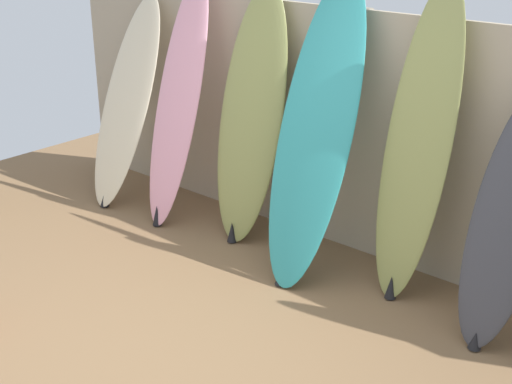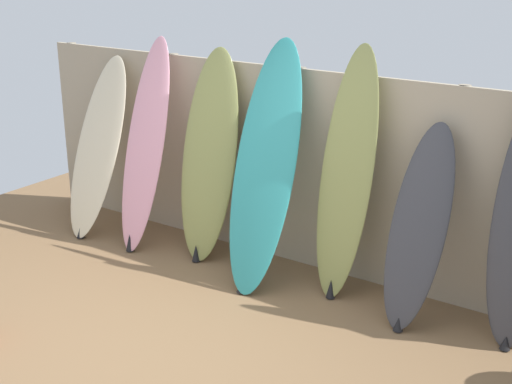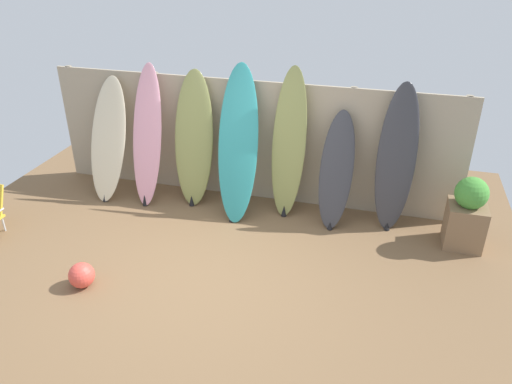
% 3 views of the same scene
% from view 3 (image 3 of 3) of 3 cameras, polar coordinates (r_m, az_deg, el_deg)
% --- Properties ---
extents(ground, '(7.68, 7.68, 0.00)m').
position_cam_3_polar(ground, '(6.13, -5.94, -8.88)').
color(ground, brown).
extents(fence_back, '(6.08, 0.11, 1.80)m').
position_cam_3_polar(fence_back, '(7.35, -0.76, 5.89)').
color(fence_back, tan).
rests_on(fence_back, ground).
extents(surfboard_cream_0, '(0.57, 0.76, 1.76)m').
position_cam_3_polar(surfboard_cream_0, '(7.77, -16.53, 5.71)').
color(surfboard_cream_0, beige).
rests_on(surfboard_cream_0, ground).
extents(surfboard_pink_1, '(0.47, 0.69, 2.00)m').
position_cam_3_polar(surfboard_pink_1, '(7.42, -12.33, 6.16)').
color(surfboard_pink_1, pink).
rests_on(surfboard_pink_1, ground).
extents(surfboard_olive_2, '(0.61, 0.58, 1.95)m').
position_cam_3_polar(surfboard_olive_2, '(7.26, -7.12, 5.93)').
color(surfboard_olive_2, olive).
rests_on(surfboard_olive_2, ground).
extents(surfboard_teal_3, '(0.66, 0.92, 2.07)m').
position_cam_3_polar(surfboard_teal_3, '(6.88, -2.06, 5.45)').
color(surfboard_teal_3, teal).
rests_on(surfboard_teal_3, ground).
extents(surfboard_olive_4, '(0.49, 0.50, 2.08)m').
position_cam_3_polar(surfboard_olive_4, '(6.89, 3.77, 5.38)').
color(surfboard_olive_4, olive).
rests_on(surfboard_olive_4, ground).
extents(surfboard_charcoal_5, '(0.47, 0.65, 1.55)m').
position_cam_3_polar(surfboard_charcoal_5, '(6.80, 9.17, 2.39)').
color(surfboard_charcoal_5, '#38383D').
rests_on(surfboard_charcoal_5, ground).
extents(surfboard_charcoal_6, '(0.52, 0.48, 1.97)m').
position_cam_3_polar(surfboard_charcoal_6, '(6.80, 15.74, 3.65)').
color(surfboard_charcoal_6, '#38383D').
rests_on(surfboard_charcoal_6, ground).
extents(planter_box, '(0.47, 0.46, 0.96)m').
position_cam_3_polar(planter_box, '(6.86, 22.96, -2.35)').
color(planter_box, '#846647').
rests_on(planter_box, ground).
extents(beach_ball, '(0.30, 0.30, 0.30)m').
position_cam_3_polar(beach_ball, '(6.11, -19.30, -8.97)').
color(beach_ball, '#E54C3F').
rests_on(beach_ball, ground).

